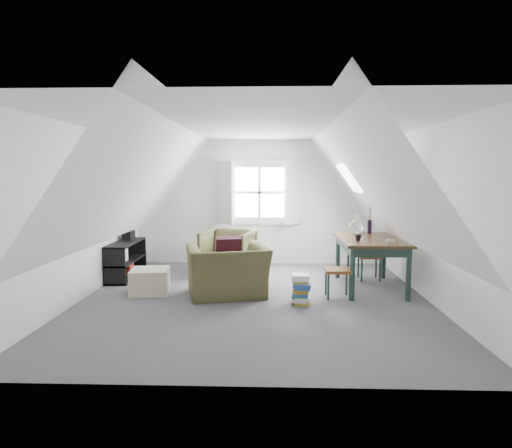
{
  "coord_description": "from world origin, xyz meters",
  "views": [
    {
      "loc": [
        0.25,
        -6.47,
        1.8
      ],
      "look_at": [
        0.0,
        0.6,
        1.04
      ],
      "focal_mm": 32.0,
      "sensor_mm": 36.0,
      "label": 1
    }
  ],
  "objects_px": {
    "armchair_near": "(227,296)",
    "dining_table": "(370,245)",
    "dining_chair_far": "(370,256)",
    "ottoman": "(150,281)",
    "media_shelf": "(124,262)",
    "dining_chair_near": "(340,269)",
    "magazine_stack": "(301,289)",
    "armchair_far": "(228,274)"
  },
  "relations": [
    {
      "from": "ottoman",
      "to": "media_shelf",
      "type": "distance_m",
      "value": 1.22
    },
    {
      "from": "armchair_near",
      "to": "dining_table",
      "type": "height_order",
      "value": "dining_table"
    },
    {
      "from": "dining_chair_near",
      "to": "media_shelf",
      "type": "bearing_deg",
      "value": -92.29
    },
    {
      "from": "ottoman",
      "to": "dining_table",
      "type": "distance_m",
      "value": 3.48
    },
    {
      "from": "media_shelf",
      "to": "magazine_stack",
      "type": "distance_m",
      "value": 3.34
    },
    {
      "from": "armchair_far",
      "to": "dining_chair_near",
      "type": "relative_size",
      "value": 1.09
    },
    {
      "from": "armchair_near",
      "to": "dining_table",
      "type": "xyz_separation_m",
      "value": [
        2.22,
        0.52,
        0.7
      ]
    },
    {
      "from": "dining_table",
      "to": "dining_chair_near",
      "type": "distance_m",
      "value": 0.84
    },
    {
      "from": "armchair_near",
      "to": "magazine_stack",
      "type": "bearing_deg",
      "value": 145.88
    },
    {
      "from": "dining_chair_near",
      "to": "media_shelf",
      "type": "distance_m",
      "value": 3.77
    },
    {
      "from": "dining_table",
      "to": "dining_chair_far",
      "type": "distance_m",
      "value": 0.68
    },
    {
      "from": "armchair_near",
      "to": "dining_chair_far",
      "type": "xyz_separation_m",
      "value": [
        2.35,
        1.12,
        0.42
      ]
    },
    {
      "from": "media_shelf",
      "to": "magazine_stack",
      "type": "height_order",
      "value": "media_shelf"
    },
    {
      "from": "armchair_far",
      "to": "media_shelf",
      "type": "distance_m",
      "value": 1.86
    },
    {
      "from": "armchair_near",
      "to": "media_shelf",
      "type": "xyz_separation_m",
      "value": [
        -1.92,
        1.1,
        0.29
      ]
    },
    {
      "from": "ottoman",
      "to": "magazine_stack",
      "type": "height_order",
      "value": "magazine_stack"
    },
    {
      "from": "armchair_near",
      "to": "dining_chair_near",
      "type": "height_order",
      "value": "dining_chair_near"
    },
    {
      "from": "ottoman",
      "to": "dining_table",
      "type": "relative_size",
      "value": 0.34
    },
    {
      "from": "armchair_near",
      "to": "dining_chair_near",
      "type": "relative_size",
      "value": 1.43
    },
    {
      "from": "armchair_far",
      "to": "dining_chair_near",
      "type": "bearing_deg",
      "value": -26.61
    },
    {
      "from": "dining_table",
      "to": "armchair_far",
      "type": "bearing_deg",
      "value": 158.91
    },
    {
      "from": "dining_chair_near",
      "to": "dining_chair_far",
      "type": "bearing_deg",
      "value": 165.36
    },
    {
      "from": "dining_chair_near",
      "to": "ottoman",
      "type": "bearing_deg",
      "value": -77.77
    },
    {
      "from": "armchair_far",
      "to": "dining_table",
      "type": "height_order",
      "value": "dining_table"
    },
    {
      "from": "dining_chair_near",
      "to": "media_shelf",
      "type": "xyz_separation_m",
      "value": [
        -3.59,
        1.15,
        -0.14
      ]
    },
    {
      "from": "dining_chair_far",
      "to": "armchair_near",
      "type": "bearing_deg",
      "value": 9.96
    },
    {
      "from": "ottoman",
      "to": "dining_chair_near",
      "type": "distance_m",
      "value": 2.88
    },
    {
      "from": "armchair_far",
      "to": "ottoman",
      "type": "distance_m",
      "value": 1.78
    },
    {
      "from": "media_shelf",
      "to": "dining_chair_far",
      "type": "bearing_deg",
      "value": -1.91
    },
    {
      "from": "armchair_near",
      "to": "ottoman",
      "type": "bearing_deg",
      "value": -19.71
    },
    {
      "from": "ottoman",
      "to": "armchair_near",
      "type": "bearing_deg",
      "value": -5.31
    },
    {
      "from": "ottoman",
      "to": "dining_chair_far",
      "type": "distance_m",
      "value": 3.7
    },
    {
      "from": "dining_chair_near",
      "to": "armchair_far",
      "type": "bearing_deg",
      "value": -115.67
    },
    {
      "from": "armchair_far",
      "to": "dining_chair_far",
      "type": "relative_size",
      "value": 1.09
    },
    {
      "from": "armchair_near",
      "to": "ottoman",
      "type": "xyz_separation_m",
      "value": [
        -1.2,
        0.11,
        0.19
      ]
    },
    {
      "from": "dining_chair_far",
      "to": "media_shelf",
      "type": "distance_m",
      "value": 4.27
    },
    {
      "from": "dining_chair_far",
      "to": "dining_chair_near",
      "type": "height_order",
      "value": "dining_chair_far"
    },
    {
      "from": "dining_chair_near",
      "to": "media_shelf",
      "type": "relative_size",
      "value": 0.65
    },
    {
      "from": "dining_chair_far",
      "to": "magazine_stack",
      "type": "relative_size",
      "value": 1.96
    },
    {
      "from": "dining_table",
      "to": "dining_chair_far",
      "type": "xyz_separation_m",
      "value": [
        0.13,
        0.6,
        -0.28
      ]
    },
    {
      "from": "dining_chair_far",
      "to": "media_shelf",
      "type": "relative_size",
      "value": 0.65
    },
    {
      "from": "armchair_far",
      "to": "magazine_stack",
      "type": "relative_size",
      "value": 2.14
    }
  ]
}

